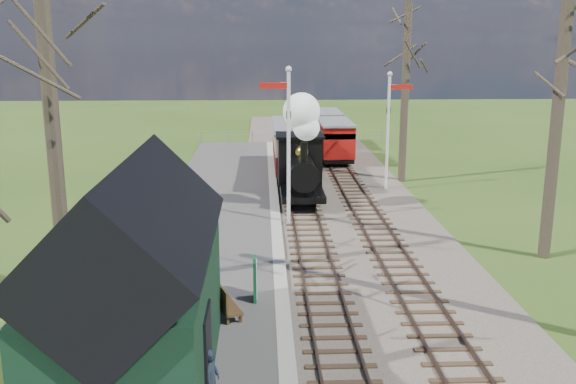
{
  "coord_description": "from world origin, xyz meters",
  "views": [
    {
      "loc": [
        -1.7,
        -8.27,
        7.19
      ],
      "look_at": [
        -0.76,
        15.12,
        1.6
      ],
      "focal_mm": 40.0,
      "sensor_mm": 36.0,
      "label": 1
    }
  ],
  "objects_px": {
    "coach": "(294,146)",
    "sign_board": "(255,279)",
    "red_carriage_b": "(326,127)",
    "person": "(211,381)",
    "red_carriage_a": "(335,140)",
    "semaphore_far": "(390,122)",
    "bench": "(222,299)",
    "semaphore_near": "(287,135)",
    "locomotive": "(301,155)",
    "station_shed": "(135,289)"
  },
  "relations": [
    {
      "from": "bench",
      "to": "red_carriage_b",
      "type": "bearing_deg",
      "value": 78.86
    },
    {
      "from": "bench",
      "to": "semaphore_near",
      "type": "bearing_deg",
      "value": 76.9
    },
    {
      "from": "semaphore_far",
      "to": "sign_board",
      "type": "bearing_deg",
      "value": -114.79
    },
    {
      "from": "red_carriage_b",
      "to": "semaphore_far",
      "type": "bearing_deg",
      "value": -82.04
    },
    {
      "from": "semaphore_far",
      "to": "coach",
      "type": "distance_m",
      "value": 5.83
    },
    {
      "from": "coach",
      "to": "red_carriage_a",
      "type": "bearing_deg",
      "value": 55.16
    },
    {
      "from": "coach",
      "to": "sign_board",
      "type": "xyz_separation_m",
      "value": [
        -1.94,
        -17.11,
        -0.86
      ]
    },
    {
      "from": "coach",
      "to": "semaphore_near",
      "type": "bearing_deg",
      "value": -94.66
    },
    {
      "from": "sign_board",
      "to": "bench",
      "type": "distance_m",
      "value": 1.32
    },
    {
      "from": "locomotive",
      "to": "red_carriage_a",
      "type": "relative_size",
      "value": 1.04
    },
    {
      "from": "semaphore_near",
      "to": "red_carriage_a",
      "type": "relative_size",
      "value": 1.33
    },
    {
      "from": "locomotive",
      "to": "red_carriage_a",
      "type": "height_order",
      "value": "locomotive"
    },
    {
      "from": "red_carriage_a",
      "to": "semaphore_far",
      "type": "bearing_deg",
      "value": -76.12
    },
    {
      "from": "coach",
      "to": "red_carriage_a",
      "type": "height_order",
      "value": "coach"
    },
    {
      "from": "coach",
      "to": "locomotive",
      "type": "bearing_deg",
      "value": -90.11
    },
    {
      "from": "red_carriage_b",
      "to": "station_shed",
      "type": "bearing_deg",
      "value": -102.67
    },
    {
      "from": "semaphore_near",
      "to": "person",
      "type": "distance_m",
      "value": 13.65
    },
    {
      "from": "semaphore_far",
      "to": "sign_board",
      "type": "distance_m",
      "value": 15.28
    },
    {
      "from": "semaphore_far",
      "to": "person",
      "type": "relative_size",
      "value": 4.29
    },
    {
      "from": "red_carriage_a",
      "to": "sign_board",
      "type": "height_order",
      "value": "red_carriage_a"
    },
    {
      "from": "red_carriage_b",
      "to": "sign_board",
      "type": "relative_size",
      "value": 4.1
    },
    {
      "from": "locomotive",
      "to": "person",
      "type": "relative_size",
      "value": 3.67
    },
    {
      "from": "locomotive",
      "to": "sign_board",
      "type": "height_order",
      "value": "locomotive"
    },
    {
      "from": "semaphore_far",
      "to": "bench",
      "type": "height_order",
      "value": "semaphore_far"
    },
    {
      "from": "station_shed",
      "to": "sign_board",
      "type": "relative_size",
      "value": 5.51
    },
    {
      "from": "semaphore_near",
      "to": "sign_board",
      "type": "xyz_separation_m",
      "value": [
        -1.17,
        -7.67,
        -2.85
      ]
    },
    {
      "from": "red_carriage_a",
      "to": "red_carriage_b",
      "type": "distance_m",
      "value": 5.5
    },
    {
      "from": "sign_board",
      "to": "red_carriage_b",
      "type": "bearing_deg",
      "value": 80.22
    },
    {
      "from": "station_shed",
      "to": "semaphore_far",
      "type": "xyz_separation_m",
      "value": [
        8.67,
        18.0,
        1.08
      ]
    },
    {
      "from": "coach",
      "to": "sign_board",
      "type": "relative_size",
      "value": 6.84
    },
    {
      "from": "station_shed",
      "to": "red_carriage_a",
      "type": "distance_m",
      "value": 26.12
    },
    {
      "from": "semaphore_far",
      "to": "red_carriage_b",
      "type": "bearing_deg",
      "value": 97.96
    },
    {
      "from": "person",
      "to": "semaphore_near",
      "type": "bearing_deg",
      "value": 3.51
    },
    {
      "from": "person",
      "to": "station_shed",
      "type": "bearing_deg",
      "value": 64.09
    },
    {
      "from": "red_carriage_a",
      "to": "red_carriage_b",
      "type": "bearing_deg",
      "value": 90.0
    },
    {
      "from": "red_carriage_b",
      "to": "person",
      "type": "height_order",
      "value": "red_carriage_b"
    },
    {
      "from": "semaphore_far",
      "to": "sign_board",
      "type": "height_order",
      "value": "semaphore_far"
    },
    {
      "from": "coach",
      "to": "sign_board",
      "type": "distance_m",
      "value": 17.25
    },
    {
      "from": "locomotive",
      "to": "semaphore_near",
      "type": "bearing_deg",
      "value": -102.64
    },
    {
      "from": "semaphore_near",
      "to": "sign_board",
      "type": "distance_m",
      "value": 8.26
    },
    {
      "from": "station_shed",
      "to": "sign_board",
      "type": "height_order",
      "value": "station_shed"
    },
    {
      "from": "semaphore_far",
      "to": "red_carriage_b",
      "type": "distance_m",
      "value": 12.95
    },
    {
      "from": "sign_board",
      "to": "person",
      "type": "bearing_deg",
      "value": -97.97
    },
    {
      "from": "semaphore_far",
      "to": "red_carriage_b",
      "type": "relative_size",
      "value": 1.22
    },
    {
      "from": "semaphore_near",
      "to": "locomotive",
      "type": "bearing_deg",
      "value": 77.36
    },
    {
      "from": "coach",
      "to": "red_carriage_b",
      "type": "distance_m",
      "value": 9.6
    },
    {
      "from": "semaphore_near",
      "to": "bench",
      "type": "relative_size",
      "value": 3.89
    },
    {
      "from": "red_carriage_a",
      "to": "person",
      "type": "xyz_separation_m",
      "value": [
        -5.32,
        -26.41,
        -0.53
      ]
    },
    {
      "from": "semaphore_near",
      "to": "sign_board",
      "type": "bearing_deg",
      "value": -98.68
    },
    {
      "from": "semaphore_near",
      "to": "red_carriage_b",
      "type": "height_order",
      "value": "semaphore_near"
    }
  ]
}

